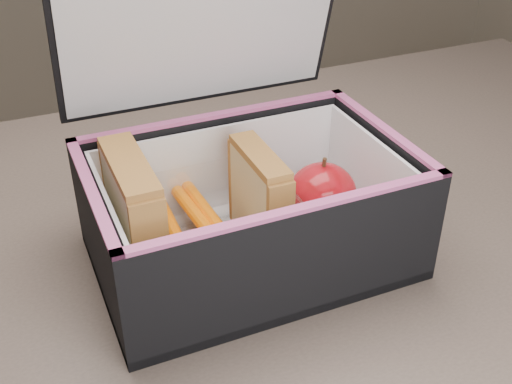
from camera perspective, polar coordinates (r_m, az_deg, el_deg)
kitchen_table at (r=0.68m, az=3.68°, el=-10.85°), size 1.20×0.80×0.75m
lunch_bag at (r=0.57m, az=-0.68°, el=-0.82°), size 0.28×0.23×0.28m
plastic_tub at (r=0.57m, az=-4.92°, el=-3.32°), size 0.16×0.11×0.07m
sandwich_left at (r=0.54m, az=-10.68°, el=-2.46°), size 0.03×0.10×0.11m
sandwich_right at (r=0.57m, az=0.32°, el=-0.63°), size 0.02×0.08×0.09m
carrot_sticks at (r=0.58m, az=-4.55°, el=-4.26°), size 0.05×0.16×0.03m
paper_napkin at (r=0.63m, az=5.90°, el=-2.73°), size 0.08×0.08×0.01m
red_apple at (r=0.61m, az=5.91°, el=-0.19°), size 0.08×0.08×0.07m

